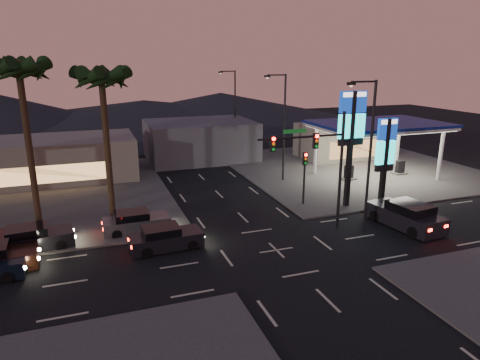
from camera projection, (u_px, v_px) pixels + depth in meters
name	position (u px, v px, depth m)	size (l,w,h in m)	color
ground	(276.00, 250.00, 26.06)	(140.00, 140.00, 0.00)	black
corner_lot_ne	(351.00, 168.00, 45.73)	(24.00, 24.00, 0.12)	#47443F
corner_lot_nw	(20.00, 199.00, 35.37)	(24.00, 24.00, 0.12)	#47443F
gas_station	(379.00, 126.00, 40.75)	(12.20, 8.20, 5.47)	silver
convenience_store	(343.00, 141.00, 50.39)	(10.00, 6.00, 4.00)	#726B5B
pylon_sign_tall	(351.00, 126.00, 32.07)	(2.20, 0.35, 9.00)	black
pylon_sign_short	(386.00, 149.00, 32.44)	(1.60, 0.35, 7.00)	black
traffic_signal_mast	(319.00, 155.00, 27.67)	(6.10, 0.39, 8.00)	black
pedestal_signal	(305.00, 170.00, 33.38)	(0.32, 0.39, 4.30)	black
streetlight_near	(368.00, 148.00, 27.62)	(2.14, 0.25, 10.00)	black
streetlight_mid	(282.00, 122.00, 39.41)	(2.14, 0.25, 10.00)	black
streetlight_far	(233.00, 107.00, 52.10)	(2.14, 0.25, 10.00)	black
palm_a	(102.00, 87.00, 29.21)	(4.41, 4.41, 10.86)	black
palm_b	(20.00, 80.00, 27.45)	(4.41, 4.41, 11.46)	black
building_far_west	(49.00, 159.00, 40.93)	(16.00, 8.00, 4.00)	#726B5B
building_far_mid	(200.00, 140.00, 49.69)	(12.00, 9.00, 4.40)	#4C4C51
hill_right	(221.00, 106.00, 84.64)	(50.00, 50.00, 5.00)	black
hill_center	(144.00, 111.00, 79.92)	(60.00, 60.00, 4.00)	black
car_lane_a_front	(165.00, 238.00, 26.13)	(4.56, 2.09, 1.46)	black
car_lane_b_front	(136.00, 222.00, 28.69)	(4.53, 1.98, 1.46)	#505052
car_lane_b_mid	(32.00, 239.00, 25.95)	(4.84, 2.39, 1.53)	black
suv_station	(406.00, 216.00, 29.47)	(2.91, 5.66, 1.81)	black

